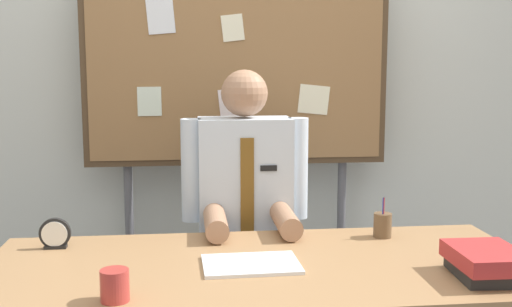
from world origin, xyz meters
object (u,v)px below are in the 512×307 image
object	(u,v)px
person	(245,239)
pen_holder	(383,225)
desk	(262,286)
open_notebook	(251,264)
bulletin_board	(237,71)
book_stack	(486,263)
coffee_mug	(115,285)
desk_clock	(55,235)

from	to	relation	value
person	pen_holder	distance (m)	0.63
desk	person	distance (m)	0.62
person	open_notebook	world-z (taller)	person
bulletin_board	open_notebook	bearing A→B (deg)	-92.23
desk	bulletin_board	bearing A→B (deg)	90.01
book_stack	coffee_mug	size ratio (longest dim) A/B	2.84
desk	person	world-z (taller)	person
desk	coffee_mug	bearing A→B (deg)	-148.26
book_stack	coffee_mug	world-z (taller)	book_stack
bulletin_board	desk_clock	bearing A→B (deg)	-134.29
pen_holder	bulletin_board	bearing A→B (deg)	124.35
coffee_mug	pen_holder	world-z (taller)	pen_holder
person	open_notebook	bearing A→B (deg)	-93.59
open_notebook	person	bearing A→B (deg)	86.41
bulletin_board	desk_clock	xyz separation A→B (m)	(-0.73, -0.75, -0.59)
person	open_notebook	distance (m)	0.65
person	coffee_mug	distance (m)	1.02
desk	coffee_mug	size ratio (longest dim) A/B	20.26
book_stack	open_notebook	world-z (taller)	book_stack
desk	desk_clock	world-z (taller)	desk_clock
open_notebook	coffee_mug	bearing A→B (deg)	-147.77
desk	coffee_mug	xyz separation A→B (m)	(-0.46, -0.28, 0.13)
book_stack	pen_holder	distance (m)	0.52
desk	book_stack	size ratio (longest dim) A/B	7.12
person	pen_holder	size ratio (longest dim) A/B	8.63
person	coffee_mug	size ratio (longest dim) A/B	14.91
desk	book_stack	xyz separation A→B (m)	(0.69, -0.22, 0.13)
desk_clock	coffee_mug	size ratio (longest dim) A/B	1.22
desk	open_notebook	xyz separation A→B (m)	(-0.04, -0.02, 0.09)
desk_clock	bulletin_board	bearing A→B (deg)	45.71
book_stack	coffee_mug	bearing A→B (deg)	-176.64
bulletin_board	desk	bearing A→B (deg)	-89.99
coffee_mug	book_stack	bearing A→B (deg)	3.36
person	desk	bearing A→B (deg)	-90.00
book_stack	desk	bearing A→B (deg)	162.55
desk	bulletin_board	distance (m)	1.24
bulletin_board	coffee_mug	size ratio (longest dim) A/B	20.32
open_notebook	bulletin_board	bearing A→B (deg)	87.77
bulletin_board	coffee_mug	xyz separation A→B (m)	(-0.46, -1.29, -0.59)
bulletin_board	pen_holder	world-z (taller)	bulletin_board
bulletin_board	open_notebook	distance (m)	1.21
open_notebook	pen_holder	size ratio (longest dim) A/B	2.01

